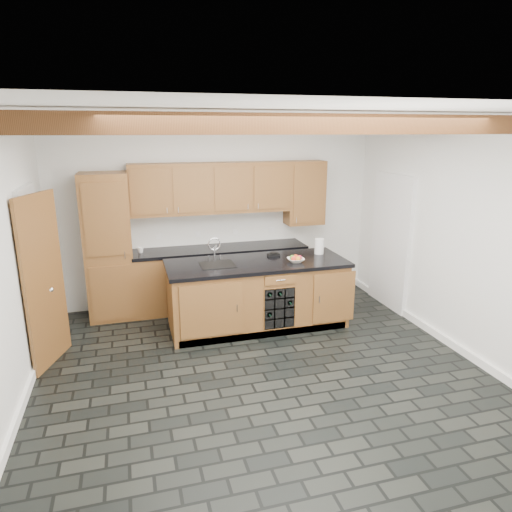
{
  "coord_description": "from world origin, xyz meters",
  "views": [
    {
      "loc": [
        -1.34,
        -4.44,
        2.65
      ],
      "look_at": [
        0.14,
        0.8,
        1.15
      ],
      "focal_mm": 32.0,
      "sensor_mm": 36.0,
      "label": 1
    }
  ],
  "objects_px": {
    "fruit_bowl": "(296,260)",
    "paper_towel": "(319,246)",
    "island": "(258,294)",
    "kitchen_scale": "(274,254)"
  },
  "relations": [
    {
      "from": "island",
      "to": "paper_towel",
      "type": "xyz_separation_m",
      "value": [
        0.97,
        0.17,
        0.58
      ]
    },
    {
      "from": "island",
      "to": "kitchen_scale",
      "type": "bearing_deg",
      "value": 37.68
    },
    {
      "from": "island",
      "to": "fruit_bowl",
      "type": "distance_m",
      "value": 0.71
    },
    {
      "from": "fruit_bowl",
      "to": "paper_towel",
      "type": "xyz_separation_m",
      "value": [
        0.48,
        0.32,
        0.08
      ]
    },
    {
      "from": "kitchen_scale",
      "to": "paper_towel",
      "type": "relative_size",
      "value": 0.8
    },
    {
      "from": "island",
      "to": "paper_towel",
      "type": "height_order",
      "value": "paper_towel"
    },
    {
      "from": "kitchen_scale",
      "to": "paper_towel",
      "type": "bearing_deg",
      "value": -12.06
    },
    {
      "from": "paper_towel",
      "to": "kitchen_scale",
      "type": "bearing_deg",
      "value": 174.36
    },
    {
      "from": "island",
      "to": "fruit_bowl",
      "type": "height_order",
      "value": "fruit_bowl"
    },
    {
      "from": "fruit_bowl",
      "to": "kitchen_scale",
      "type": "bearing_deg",
      "value": 116.88
    }
  ]
}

